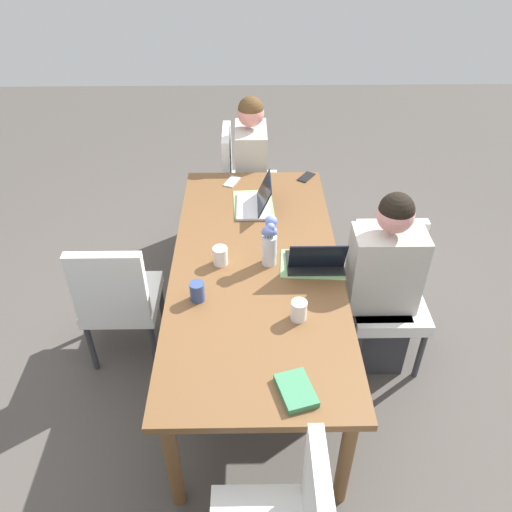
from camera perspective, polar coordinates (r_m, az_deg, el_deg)
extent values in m
plane|color=#4C4742|center=(3.42, 0.00, -10.30)|extent=(10.00, 10.00, 0.00)
cube|color=brown|center=(2.94, 0.00, -1.08)|extent=(2.15, 0.96, 0.04)
cylinder|color=brown|center=(2.59, 9.94, -21.40)|extent=(0.07, 0.07, 0.68)
cylinder|color=brown|center=(3.97, 5.57, 3.90)|extent=(0.07, 0.07, 0.68)
cylinder|color=brown|center=(2.58, -9.24, -21.68)|extent=(0.07, 0.07, 0.68)
cylinder|color=brown|center=(3.97, -6.04, 3.79)|extent=(0.07, 0.07, 0.68)
cube|color=silver|center=(4.26, -0.54, 7.67)|extent=(0.44, 0.44, 0.08)
cube|color=silver|center=(4.14, -3.25, 10.82)|extent=(0.42, 0.06, 0.45)
cylinder|color=#333338|center=(4.54, 1.87, 6.43)|extent=(0.04, 0.04, 0.37)
cylinder|color=#333338|center=(4.22, 2.08, 3.75)|extent=(0.04, 0.04, 0.37)
cylinder|color=#333338|center=(4.54, -2.96, 6.39)|extent=(0.04, 0.04, 0.37)
cylinder|color=#333338|center=(4.22, -3.09, 3.70)|extent=(0.04, 0.04, 0.37)
cube|color=#2D2D33|center=(4.30, -0.52, 5.14)|extent=(0.34, 0.36, 0.45)
cube|color=#B7B2A8|center=(4.07, -0.56, 10.79)|extent=(0.40, 0.24, 0.50)
sphere|color=#DF887D|center=(3.91, -0.59, 15.62)|extent=(0.20, 0.20, 0.20)
sphere|color=#51381E|center=(3.90, -0.60, 16.03)|extent=(0.19, 0.19, 0.19)
cube|color=silver|center=(3.20, 14.41, -5.47)|extent=(0.44, 0.44, 0.08)
cube|color=silver|center=(3.18, 14.41, 0.37)|extent=(0.06, 0.42, 0.45)
cylinder|color=#333338|center=(3.29, 17.77, -10.47)|extent=(0.04, 0.04, 0.37)
cylinder|color=#333338|center=(3.19, 11.17, -10.86)|extent=(0.04, 0.04, 0.37)
cylinder|color=#333338|center=(3.54, 16.19, -5.93)|extent=(0.04, 0.04, 0.37)
cylinder|color=#333338|center=(3.45, 10.10, -6.14)|extent=(0.04, 0.04, 0.37)
cube|color=#2D2D33|center=(3.32, 12.91, -7.84)|extent=(0.36, 0.34, 0.45)
cube|color=#B7B2A8|center=(3.00, 14.15, -1.46)|extent=(0.24, 0.40, 0.50)
sphere|color=#D78E89|center=(2.79, 15.29, 4.44)|extent=(0.20, 0.20, 0.20)
sphere|color=black|center=(2.78, 15.39, 4.96)|extent=(0.19, 0.19, 0.19)
cube|color=silver|center=(2.09, 6.88, -26.25)|extent=(0.42, 0.06, 0.45)
cube|color=silver|center=(3.26, -14.62, -4.65)|extent=(0.44, 0.44, 0.08)
cube|color=silver|center=(2.95, -16.10, -3.32)|extent=(0.06, 0.42, 0.45)
cylinder|color=#333338|center=(3.59, -16.46, -5.24)|extent=(0.04, 0.04, 0.37)
cylinder|color=#333338|center=(3.51, -10.44, -5.31)|extent=(0.04, 0.04, 0.37)
cylinder|color=#333338|center=(3.33, -17.84, -9.68)|extent=(0.04, 0.04, 0.37)
cylinder|color=#333338|center=(3.24, -11.31, -9.88)|extent=(0.04, 0.04, 0.37)
cylinder|color=silver|center=(2.87, 1.49, 0.65)|extent=(0.08, 0.08, 0.18)
sphere|color=#6B7FD1|center=(2.79, 1.70, 3.90)|extent=(0.07, 0.07, 0.07)
cylinder|color=#477A3D|center=(2.81, 1.68, 3.20)|extent=(0.01, 0.01, 0.08)
sphere|color=#6B7FD1|center=(2.79, 1.05, 2.68)|extent=(0.05, 0.05, 0.05)
cylinder|color=#477A3D|center=(2.80, 1.04, 2.42)|extent=(0.01, 0.01, 0.03)
sphere|color=#6B7FD1|center=(2.77, 1.37, 2.84)|extent=(0.06, 0.06, 0.06)
cylinder|color=#477A3D|center=(2.79, 1.36, 2.41)|extent=(0.01, 0.01, 0.05)
sphere|color=#6B7FD1|center=(2.77, 1.64, 3.26)|extent=(0.05, 0.05, 0.05)
cylinder|color=#477A3D|center=(2.79, 1.63, 2.66)|extent=(0.01, 0.01, 0.07)
sphere|color=#6B7FD1|center=(2.80, 1.87, 2.76)|extent=(0.05, 0.05, 0.05)
cylinder|color=#477A3D|center=(2.81, 1.87, 2.47)|extent=(0.01, 0.01, 0.03)
cube|color=#7FAD70|center=(3.44, -0.30, 5.79)|extent=(0.37, 0.28, 0.00)
cube|color=#7FAD70|center=(2.93, 6.29, -0.91)|extent=(0.29, 0.38, 0.00)
cube|color=silver|center=(3.40, -0.28, 5.56)|extent=(0.32, 0.22, 0.02)
cube|color=black|center=(3.35, 0.92, 7.02)|extent=(0.31, 0.09, 0.19)
cube|color=black|center=(2.92, 6.55, -0.74)|extent=(0.22, 0.32, 0.02)
cube|color=black|center=(2.80, 6.86, -0.07)|extent=(0.08, 0.31, 0.19)
cylinder|color=white|center=(2.90, -3.99, 0.08)|extent=(0.08, 0.08, 0.11)
cylinder|color=white|center=(2.56, 4.79, -6.05)|extent=(0.08, 0.08, 0.11)
cylinder|color=#33477A|center=(2.67, -6.55, -3.94)|extent=(0.08, 0.08, 0.11)
cube|color=#3D7F56|center=(2.28, 4.49, -14.70)|extent=(0.23, 0.19, 0.03)
cube|color=black|center=(3.77, 5.62, 8.74)|extent=(0.16, 0.14, 0.01)
cube|color=silver|center=(3.70, -2.69, 8.29)|extent=(0.17, 0.12, 0.01)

